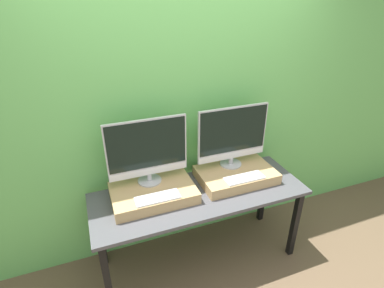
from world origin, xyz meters
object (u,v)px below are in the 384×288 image
Objects in this scene: monitor_left at (147,150)px; monitor_right at (233,135)px; keyboard_left at (158,198)px; keyboard_right at (244,178)px.

monitor_left and monitor_right have the same top height.
monitor_left is at bearing 90.00° from keyboard_left.
monitor_right is (0.74, 0.00, 0.00)m from monitor_left.
monitor_right is at bearing 18.31° from keyboard_left.
monitor_right is 1.89× the size of keyboard_right.
monitor_left reaches higher than keyboard_right.
monitor_left is at bearing 180.00° from monitor_right.
keyboard_left is at bearing 180.00° from keyboard_right.
keyboard_left is 0.83m from monitor_right.
keyboard_left and keyboard_right have the same top height.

